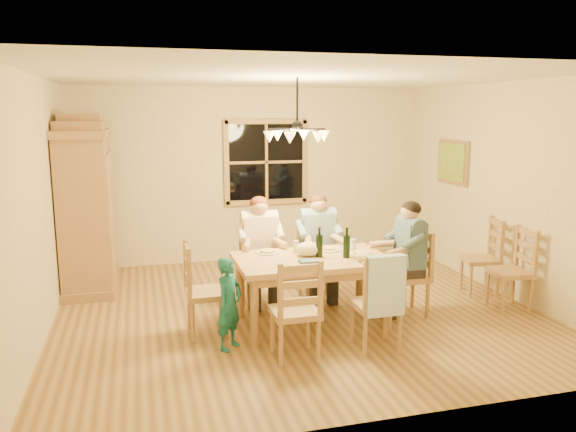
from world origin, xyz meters
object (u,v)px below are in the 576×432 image
object	(u,v)px
wine_bottle_a	(319,242)
chair_end_left	(207,307)
dining_table	(312,267)
chair_far_right	(318,276)
chandelier	(297,134)
chair_far_left	(260,280)
chair_near_right	(376,319)
child	(229,304)
armoire	(87,210)
adult_woman	(259,237)
wine_bottle_b	(347,242)
adult_slate_man	(409,244)
chair_spare_front	(509,285)
adult_plaid_man	(318,234)
chair_end_right	(407,289)
chair_near_left	(295,327)
chair_spare_back	(479,271)

from	to	relation	value
wine_bottle_a	chair_end_left	bearing A→B (deg)	-179.18
dining_table	chair_far_right	xyz separation A→B (m)	(0.32, 0.79, -0.35)
chandelier	chair_far_left	world-z (taller)	chandelier
chandelier	chair_near_right	size ratio (longest dim) A/B	0.78
child	armoire	bearing A→B (deg)	73.74
dining_table	wine_bottle_a	world-z (taller)	wine_bottle_a
adult_woman	wine_bottle_b	size ratio (longest dim) A/B	2.65
dining_table	adult_slate_man	world-z (taller)	adult_slate_man
adult_slate_man	wine_bottle_a	bearing A→B (deg)	89.15
chair_far_right	adult_woman	bearing A→B (deg)	0.00
dining_table	chair_spare_front	bearing A→B (deg)	-3.72
chandelier	adult_woman	size ratio (longest dim) A/B	0.88
chair_near_right	adult_plaid_man	distance (m)	1.66
chair_near_right	chair_end_left	distance (m)	1.76
chandelier	adult_woman	distance (m)	1.33
chair_end_left	adult_slate_man	bearing A→B (deg)	90.00
chair_end_right	chair_far_left	bearing A→B (deg)	63.43
chair_far_right	armoire	bearing A→B (deg)	-24.57
chair_near_left	chair_spare_front	world-z (taller)	same
chair_end_left	chair_end_right	distance (m)	2.31
adult_slate_man	wine_bottle_a	size ratio (longest dim) A/B	2.65
chair_end_right	chair_spare_front	world-z (taller)	same
chair_far_right	adult_slate_man	bearing A→B (deg)	136.64
chair_near_right	wine_bottle_b	distance (m)	0.93
chair_far_right	chair_spare_front	bearing A→B (deg)	155.58
adult_slate_man	child	size ratio (longest dim) A/B	0.94
chair_near_left	adult_slate_man	distance (m)	1.84
wine_bottle_a	chair_near_left	bearing A→B (deg)	-122.03
dining_table	chair_spare_back	world-z (taller)	chair_spare_back
chair_near_left	child	bearing A→B (deg)	147.02
dining_table	adult_plaid_man	xyz separation A→B (m)	(0.32, 0.79, 0.19)
chandelier	chair_near_right	bearing A→B (deg)	-69.63
armoire	adult_plaid_man	bearing A→B (deg)	-24.48
chandelier	chair_far_right	world-z (taller)	chandelier
chair_near_left	chair_end_left	bearing A→B (deg)	133.26
chandelier	chair_near_left	distance (m)	2.20
adult_slate_man	wine_bottle_a	xyz separation A→B (m)	(-1.07, 0.01, 0.08)
chair_near_left	child	world-z (taller)	chair_near_left
chandelier	child	bearing A→B (deg)	-137.13
adult_slate_man	child	xyz separation A→B (m)	(-2.14, -0.42, -0.38)
chair_end_right	chair_spare_back	bearing A→B (deg)	-70.30
chair_end_right	chair_far_right	bearing A→B (deg)	46.64
chandelier	chair_far_right	xyz separation A→B (m)	(0.37, 0.33, -1.77)
chair_spare_front	chair_spare_back	size ratio (longest dim) A/B	1.00
chandelier	adult_slate_man	world-z (taller)	chandelier
chair_near_left	chair_spare_front	bearing A→B (deg)	12.49
adult_slate_man	chair_spare_back	distance (m)	1.43
child	dining_table	bearing A→B (deg)	-24.15
chair_near_left	chair_end_left	xyz separation A→B (m)	(-0.74, 0.78, 0.00)
dining_table	chair_near_right	bearing A→B (deg)	-62.01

